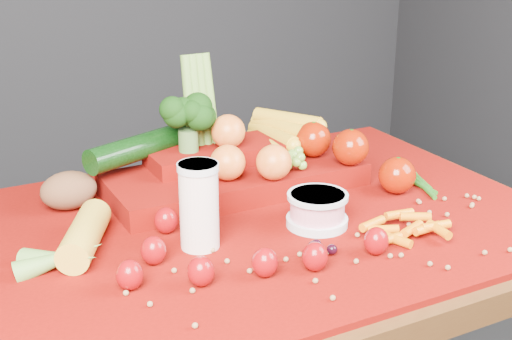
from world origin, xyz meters
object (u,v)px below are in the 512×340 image
table (261,268)px  produce_mound (242,159)px  milk_glass (199,203)px  yogurt_bowl (317,209)px

table → produce_mound: (0.04, 0.16, 0.17)m
table → milk_glass: bearing=-158.9°
milk_glass → yogurt_bowl: milk_glass is taller
produce_mound → yogurt_bowl: bearing=-81.5°
milk_glass → table: bearing=21.1°
produce_mound → table: bearing=-104.1°
milk_glass → yogurt_bowl: size_ratio=1.34×
milk_glass → produce_mound: 0.29m
milk_glass → produce_mound: (0.19, 0.21, -0.02)m
yogurt_bowl → produce_mound: produce_mound is taller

